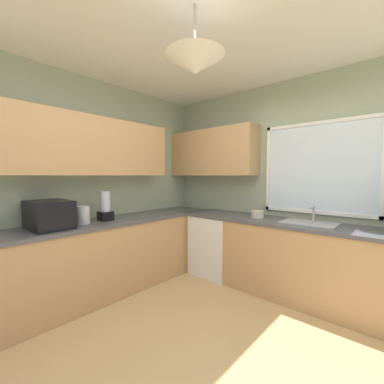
{
  "coord_description": "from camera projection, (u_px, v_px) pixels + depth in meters",
  "views": [
    {
      "loc": [
        1.23,
        -1.43,
        1.45
      ],
      "look_at": [
        -0.73,
        0.79,
        1.25
      ],
      "focal_mm": 23.39,
      "sensor_mm": 36.0,
      "label": 1
    }
  ],
  "objects": [
    {
      "name": "dishwasher",
      "position": [
        217.0,
        245.0,
        3.69
      ],
      "size": [
        0.6,
        0.6,
        0.86
      ],
      "primitive_type": "cube",
      "color": "white",
      "rests_on": "ground_plane"
    },
    {
      "name": "counter_run_back",
      "position": [
        294.0,
        259.0,
        2.97
      ],
      "size": [
        2.95,
        0.65,
        0.9
      ],
      "color": "tan",
      "rests_on": "ground_plane"
    },
    {
      "name": "room_shell",
      "position": [
        172.0,
        137.0,
        2.8
      ],
      "size": [
        3.86,
        3.86,
        2.74
      ],
      "color": "#9EAD8E",
      "rests_on": "ground_plane"
    },
    {
      "name": "bowl",
      "position": [
        258.0,
        214.0,
        3.26
      ],
      "size": [
        0.16,
        0.16,
        0.09
      ],
      "primitive_type": "cylinder",
      "color": "beige",
      "rests_on": "counter_run_back"
    },
    {
      "name": "blender_appliance",
      "position": [
        105.0,
        207.0,
        3.04
      ],
      "size": [
        0.15,
        0.15,
        0.36
      ],
      "color": "black",
      "rests_on": "counter_run_left"
    },
    {
      "name": "ground_plane",
      "position": [
        195.0,
        359.0,
        1.98
      ],
      "size": [
        8.23,
        8.23,
        0.0
      ],
      "primitive_type": "plane",
      "color": "tan"
    },
    {
      "name": "counter_run_left",
      "position": [
        96.0,
        259.0,
        2.98
      ],
      "size": [
        0.65,
        3.47,
        0.9
      ],
      "color": "tan",
      "rests_on": "ground_plane"
    },
    {
      "name": "microwave",
      "position": [
        49.0,
        215.0,
        2.57
      ],
      "size": [
        0.48,
        0.36,
        0.29
      ],
      "primitive_type": "cube",
      "color": "black",
      "rests_on": "counter_run_left"
    },
    {
      "name": "sink_assembly",
      "position": [
        309.0,
        223.0,
        2.84
      ],
      "size": [
        0.57,
        0.4,
        0.19
      ],
      "color": "#9EA0A5",
      "rests_on": "counter_run_back"
    },
    {
      "name": "kettle",
      "position": [
        84.0,
        215.0,
        2.82
      ],
      "size": [
        0.14,
        0.14,
        0.2
      ],
      "primitive_type": "cylinder",
      "color": "#B7B7BC",
      "rests_on": "counter_run_left"
    }
  ]
}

